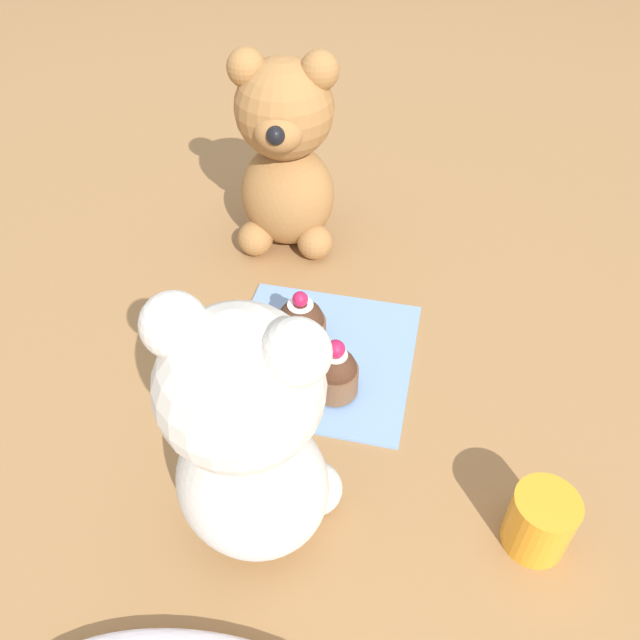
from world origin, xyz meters
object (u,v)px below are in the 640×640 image
(cupcake_near_tan_bear, at_px, (301,324))
(juice_glass, at_px, (540,521))
(teddy_bear_cream, at_px, (249,438))
(cupcake_near_cream_bear, at_px, (335,373))
(teddy_bear_tan, at_px, (286,155))

(cupcake_near_tan_bear, height_order, juice_glass, cupcake_near_tan_bear)
(teddy_bear_cream, bearing_deg, juice_glass, -166.10)
(teddy_bear_cream, height_order, cupcake_near_cream_bear, teddy_bear_cream)
(teddy_bear_cream, distance_m, cupcake_near_tan_bear, 0.25)
(teddy_bear_tan, distance_m, juice_glass, 0.50)
(cupcake_near_tan_bear, distance_m, juice_glass, 0.31)
(teddy_bear_cream, bearing_deg, teddy_bear_tan, -73.95)
(teddy_bear_cream, distance_m, cupcake_near_cream_bear, 0.19)
(teddy_bear_cream, xyz_separation_m, cupcake_near_cream_bear, (-0.03, -0.16, -0.09))
(juice_glass, bearing_deg, cupcake_near_tan_bear, -36.99)
(teddy_bear_cream, xyz_separation_m, juice_glass, (-0.23, -0.04, -0.09))
(cupcake_near_cream_bear, distance_m, juice_glass, 0.23)
(teddy_bear_tan, distance_m, cupcake_near_cream_bear, 0.30)
(teddy_bear_tan, bearing_deg, juice_glass, -57.22)
(teddy_bear_tan, xyz_separation_m, cupcake_near_cream_bear, (-0.12, 0.25, -0.09))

